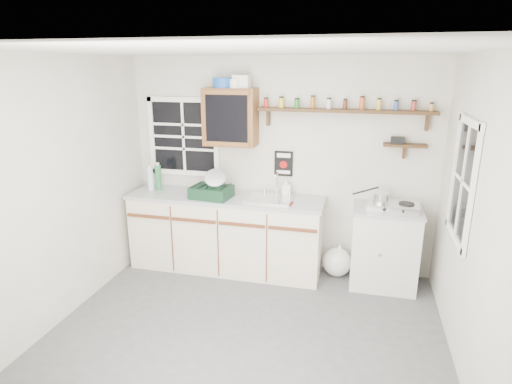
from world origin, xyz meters
The scene contains 18 objects.
room centered at (0.00, 0.00, 1.25)m, with size 3.64×3.24×2.54m.
main_cabinet centered at (-0.58, 1.30, 0.46)m, with size 2.31×0.63×0.92m.
right_cabinet centered at (1.25, 1.32, 0.46)m, with size 0.73×0.57×0.91m.
sink centered at (-0.05, 1.30, 0.93)m, with size 0.52×0.44×0.29m.
upper_cabinet centered at (-0.55, 1.44, 1.82)m, with size 0.60×0.32×0.65m.
upper_cabinet_clutter centered at (-0.54, 1.44, 2.21)m, with size 0.42×0.24×0.14m.
spice_shelf centered at (0.71, 1.51, 1.93)m, with size 1.91×0.18×0.35m.
secondary_shelf centered at (1.36, 1.52, 1.58)m, with size 0.45×0.16×0.24m.
warning_sign centered at (0.05, 1.59, 1.28)m, with size 0.22×0.02×0.30m.
window_back centered at (-1.20, 1.59, 1.55)m, with size 0.93×0.03×0.98m.
window_right centered at (1.79, 0.55, 1.45)m, with size 0.03×0.78×1.08m.
water_bottles centered at (-1.50, 1.34, 1.07)m, with size 0.16×0.12×0.34m.
dish_rack centered at (-0.70, 1.20, 1.03)m, with size 0.48×0.38×0.34m.
soap_bottle centered at (0.10, 1.49, 1.03)m, with size 0.10×0.10×0.21m, color white.
rag centered at (0.16, 1.17, 0.93)m, with size 0.14×0.12×0.02m, color maroon.
hotplate centered at (1.30, 1.31, 0.95)m, with size 0.56×0.33×0.08m.
saucepan centered at (1.16, 1.31, 1.03)m, with size 0.39×0.27×0.18m.
trash_bag centered at (0.74, 1.40, 0.18)m, with size 0.37×0.34×0.43m.
Camera 1 is at (0.92, -3.27, 2.39)m, focal length 30.00 mm.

